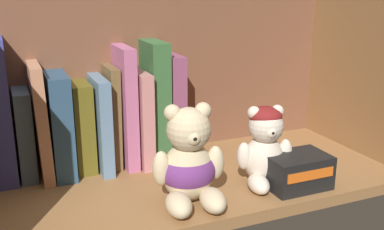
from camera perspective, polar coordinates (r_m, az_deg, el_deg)
shelf_board at (r=82.15cm, az=0.84°, el=-8.29°), size 68.76×30.82×2.00cm
shelf_back_panel at (r=91.51cm, az=-3.17°, el=4.40°), size 71.16×1.20×32.62cm
shelf_side_panel_right at (r=96.39cm, az=20.44°, el=4.00°), size 1.60×33.22×32.62cm
book_0 at (r=83.08cm, az=-22.85°, el=0.42°), size 3.36×10.11×24.57cm
book_1 at (r=84.34cm, az=-20.19°, el=-2.21°), size 2.68×9.57×15.72cm
book_2 at (r=83.81cm, az=-18.49°, el=-0.56°), size 2.41×13.91×20.22cm
book_3 at (r=84.34cm, az=-16.31°, el=-0.95°), size 3.55×13.58×18.22cm
book_4 at (r=85.11cm, az=-13.66°, el=-1.32°), size 3.39×9.51×16.16cm
book_5 at (r=85.49cm, az=-11.58°, el=-0.78°), size 2.13×14.38×17.09cm
book_6 at (r=85.72cm, az=-10.07°, el=-0.10°), size 2.03×9.54×18.69cm
book_7 at (r=85.77cm, az=-8.57°, el=1.22°), size 2.26×12.68×22.24cm
book_8 at (r=87.06cm, az=-6.79°, el=-0.05°), size 2.24×14.43×17.65cm
book_9 at (r=87.28cm, az=-4.81°, el=1.81°), size 3.37×11.24×22.81cm
book_10 at (r=88.76cm, az=-2.61°, el=1.17°), size 2.90×9.68×20.03cm
teddy_bear_larger at (r=70.58cm, az=-0.39°, el=-6.20°), size 11.65×12.34×15.77cm
teddy_bear_smaller at (r=77.81cm, az=9.15°, el=-4.03°), size 10.06×10.46×13.57cm
small_product_box at (r=78.71cm, az=12.97°, el=-6.82°), size 10.27×7.32×5.66cm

